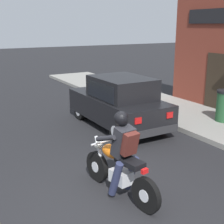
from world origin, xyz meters
TOP-DOWN VIEW (x-y plane):
  - ground_plane at (0.00, 0.00)m, footprint 80.00×80.00m
  - sidewalk_curb at (5.06, 3.00)m, footprint 2.60×22.00m
  - motorcycle_with_rider at (0.37, 0.28)m, footprint 0.65×2.01m
  - car_hatchback at (2.46, 3.79)m, footprint 1.66×3.79m

SIDE VIEW (x-z plane):
  - ground_plane at x=0.00m, z-range 0.00..0.00m
  - sidewalk_curb at x=5.06m, z-range 0.00..0.14m
  - motorcycle_with_rider at x=0.37m, z-range -0.13..1.49m
  - car_hatchback at x=2.46m, z-range -0.02..1.55m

